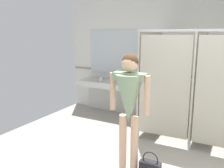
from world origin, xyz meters
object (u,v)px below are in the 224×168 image
(handbag, at_px, (150,168))
(soap_dispenser, at_px, (124,77))
(person_standing, at_px, (129,99))
(paper_cup, at_px, (101,79))

(handbag, distance_m, soap_dispenser, 2.80)
(person_standing, relative_size, paper_cup, 17.72)
(soap_dispenser, xyz_separation_m, paper_cup, (-0.51, -0.25, -0.05))
(person_standing, xyz_separation_m, soap_dispenser, (-1.15, 2.25, -0.16))
(handbag, bearing_deg, soap_dispenser, 123.44)
(person_standing, bearing_deg, soap_dispenser, 117.06)
(handbag, distance_m, paper_cup, 2.91)
(person_standing, xyz_separation_m, paper_cup, (-1.66, 1.99, -0.21))
(soap_dispenser, bearing_deg, paper_cup, -153.83)
(handbag, relative_size, paper_cup, 3.85)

